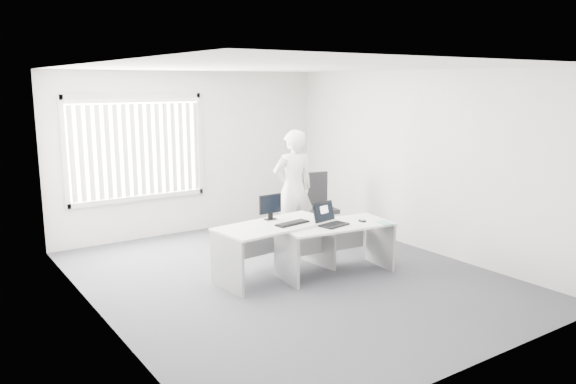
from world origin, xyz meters
TOP-DOWN VIEW (x-y plane):
  - ground at (0.00, 0.00)m, footprint 6.00×6.00m
  - wall_back at (0.00, 3.00)m, footprint 5.00×0.02m
  - wall_front at (0.00, -3.00)m, footprint 5.00×0.02m
  - wall_left at (-2.50, 0.00)m, footprint 0.02×6.00m
  - wall_right at (2.50, 0.00)m, footprint 0.02×6.00m
  - ceiling at (0.00, 0.00)m, footprint 5.00×6.00m
  - window at (-1.00, 2.96)m, footprint 2.32×0.06m
  - blinds at (-1.00, 2.90)m, footprint 2.20×0.10m
  - desk_near at (0.61, -0.25)m, footprint 1.63×0.91m
  - desk_far at (-0.15, 0.10)m, footprint 1.70×0.93m
  - office_chair at (1.57, 1.37)m, footprint 0.72×0.72m
  - person at (0.91, 1.19)m, footprint 0.75×0.56m
  - laptop at (0.53, -0.29)m, footprint 0.44×0.41m
  - paper_sheet at (0.92, -0.41)m, footprint 0.31×0.22m
  - mouse at (0.99, -0.37)m, footprint 0.06×0.10m
  - booklet at (1.19, -0.61)m, footprint 0.19×0.25m
  - keyboard at (0.03, -0.04)m, footprint 0.51×0.23m
  - monitor at (-0.07, 0.35)m, footprint 0.36×0.12m

SIDE VIEW (x-z plane):
  - ground at x=0.00m, z-range 0.00..0.00m
  - office_chair at x=1.57m, z-range -0.21..0.89m
  - desk_near at x=0.61m, z-range 0.16..0.86m
  - desk_far at x=-0.15m, z-range 0.16..0.91m
  - paper_sheet at x=0.92m, z-range 0.71..0.71m
  - booklet at x=1.19m, z-range 0.71..0.72m
  - mouse at x=0.99m, z-range 0.71..0.75m
  - keyboard at x=0.03m, z-range 0.74..0.76m
  - laptop at x=0.53m, z-range 0.71..1.01m
  - monitor at x=-0.07m, z-range 0.74..1.10m
  - person at x=0.91m, z-range 0.00..1.88m
  - wall_back at x=0.00m, z-range 0.00..2.80m
  - wall_front at x=0.00m, z-range 0.00..2.80m
  - wall_left at x=-2.50m, z-range 0.00..2.80m
  - wall_right at x=2.50m, z-range 0.00..2.80m
  - blinds at x=-1.00m, z-range 0.77..2.27m
  - window at x=-1.00m, z-range 0.67..2.43m
  - ceiling at x=0.00m, z-range 2.79..2.81m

